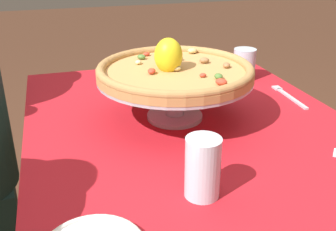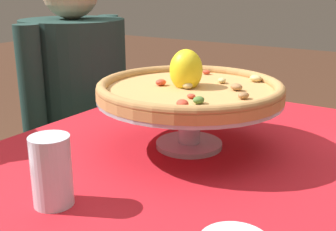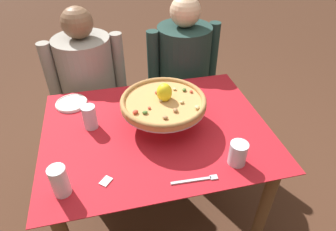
# 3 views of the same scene
# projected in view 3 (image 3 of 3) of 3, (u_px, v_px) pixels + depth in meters

# --- Properties ---
(ground_plane) EXTENTS (14.00, 14.00, 0.00)m
(ground_plane) POSITION_uv_depth(u_px,v_px,m) (159.00, 216.00, 1.93)
(ground_plane) COLOR #4C2D1E
(dining_table) EXTENTS (1.12, 0.87, 0.76)m
(dining_table) POSITION_uv_depth(u_px,v_px,m) (157.00, 146.00, 1.54)
(dining_table) COLOR brown
(dining_table) RESTS_ON ground
(pizza_stand) EXTENTS (0.42, 0.42, 0.12)m
(pizza_stand) POSITION_uv_depth(u_px,v_px,m) (163.00, 109.00, 1.44)
(pizza_stand) COLOR #B7B7C1
(pizza_stand) RESTS_ON dining_table
(pizza) EXTENTS (0.42, 0.42, 0.10)m
(pizza) POSITION_uv_depth(u_px,v_px,m) (163.00, 101.00, 1.41)
(pizza) COLOR tan
(pizza) RESTS_ON pizza_stand
(water_glass_front_left) EXTENTS (0.07, 0.07, 0.13)m
(water_glass_front_left) POSITION_uv_depth(u_px,v_px,m) (60.00, 182.00, 1.12)
(water_glass_front_left) COLOR white
(water_glass_front_left) RESTS_ON dining_table
(water_glass_side_left) EXTENTS (0.07, 0.07, 0.12)m
(water_glass_side_left) POSITION_uv_depth(u_px,v_px,m) (90.00, 118.00, 1.45)
(water_glass_side_left) COLOR silver
(water_glass_side_left) RESTS_ON dining_table
(water_glass_front_right) EXTENTS (0.08, 0.08, 0.11)m
(water_glass_front_right) POSITION_uv_depth(u_px,v_px,m) (238.00, 154.00, 1.26)
(water_glass_front_right) COLOR silver
(water_glass_front_right) RESTS_ON dining_table
(side_plate) EXTENTS (0.17, 0.17, 0.02)m
(side_plate) POSITION_uv_depth(u_px,v_px,m) (71.00, 103.00, 1.63)
(side_plate) COLOR white
(side_plate) RESTS_ON dining_table
(dinner_fork) EXTENTS (0.20, 0.03, 0.01)m
(dinner_fork) POSITION_uv_depth(u_px,v_px,m) (197.00, 180.00, 1.20)
(dinner_fork) COLOR #B7B7C1
(dinner_fork) RESTS_ON dining_table
(sugar_packet) EXTENTS (0.06, 0.06, 0.00)m
(sugar_packet) POSITION_uv_depth(u_px,v_px,m) (106.00, 181.00, 1.20)
(sugar_packet) COLOR white
(sugar_packet) RESTS_ON dining_table
(diner_left) EXTENTS (0.52, 0.40, 1.19)m
(diner_left) POSITION_uv_depth(u_px,v_px,m) (91.00, 94.00, 2.05)
(diner_left) COLOR gray
(diner_left) RESTS_ON ground
(diner_right) EXTENTS (0.53, 0.41, 1.21)m
(diner_right) POSITION_uv_depth(u_px,v_px,m) (183.00, 81.00, 2.16)
(diner_right) COLOR #1E3833
(diner_right) RESTS_ON ground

